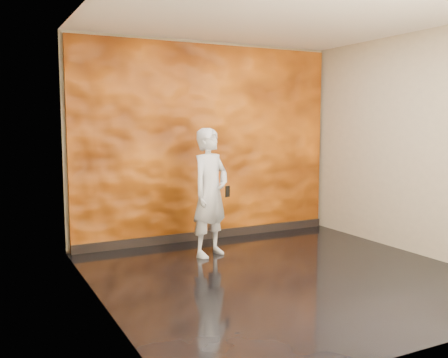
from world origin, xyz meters
The scene contains 5 objects.
room centered at (0.00, 0.00, 1.40)m, with size 4.02×4.02×2.81m.
feature_wall centered at (0.00, 1.96, 1.38)m, with size 3.90×0.06×2.75m, color orange.
baseboard centered at (0.00, 1.92, 0.06)m, with size 3.90×0.04×0.12m, color black.
man centered at (-0.38, 1.09, 0.80)m, with size 0.58×0.38×1.60m, color #99A0A9.
phone centered at (-0.26, 0.87, 0.84)m, with size 0.07×0.01×0.14m, color black.
Camera 1 is at (-3.01, -4.47, 1.67)m, focal length 40.00 mm.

